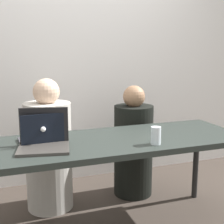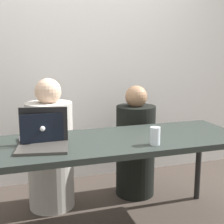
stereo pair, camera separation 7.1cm
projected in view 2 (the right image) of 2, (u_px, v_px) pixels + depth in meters
The scene contains 7 objects.
back_wall at pixel (79, 69), 3.18m from camera, with size 4.89×0.10×2.30m, color silver.
desk at pixel (115, 147), 2.20m from camera, with size 1.88×0.68×0.72m.
person_on_left at pixel (50, 151), 2.64m from camera, with size 0.48×0.48×1.11m.
person_on_right at pixel (135, 147), 2.89m from camera, with size 0.40×0.40×1.03m.
laptop_front_left at pixel (43, 139), 1.99m from camera, with size 0.36×0.31×0.25m.
laptop_back_left at pixel (41, 136), 2.10m from camera, with size 0.29×0.25×0.21m.
water_glass_right at pixel (155, 137), 2.05m from camera, with size 0.07×0.07×0.12m.
Camera 2 is at (-0.67, -2.00, 1.33)m, focal length 50.00 mm.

